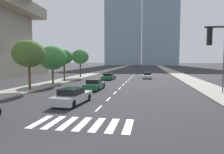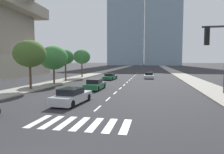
# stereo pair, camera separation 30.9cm
# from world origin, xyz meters

# --- Properties ---
(sidewalk_east) EXTENTS (4.00, 260.00, 0.15)m
(sidewalk_east) POSITION_xyz_m (11.71, 30.00, 0.07)
(sidewalk_east) COLOR gray
(sidewalk_east) RESTS_ON ground
(sidewalk_west) EXTENTS (4.00, 260.00, 0.15)m
(sidewalk_west) POSITION_xyz_m (-11.71, 30.00, 0.07)
(sidewalk_west) COLOR gray
(sidewalk_west) RESTS_ON ground
(crosswalk_near) EXTENTS (5.85, 2.73, 0.01)m
(crosswalk_near) POSITION_xyz_m (0.00, 6.00, 0.00)
(crosswalk_near) COLOR silver
(crosswalk_near) RESTS_ON ground
(lane_divider_center) EXTENTS (0.14, 50.00, 0.01)m
(lane_divider_center) POSITION_xyz_m (0.00, 34.00, 0.00)
(lane_divider_center) COLOR silver
(lane_divider_center) RESTS_ON ground
(sedan_silver_0) EXTENTS (2.02, 4.54, 1.26)m
(sedan_silver_0) POSITION_xyz_m (3.60, 38.83, 0.58)
(sedan_silver_0) COLOR #B7BABF
(sedan_silver_0) RESTS_ON ground
(sedan_green_1) EXTENTS (1.94, 4.52, 1.37)m
(sedan_green_1) POSITION_xyz_m (-3.05, 20.23, 0.63)
(sedan_green_1) COLOR #1E6038
(sedan_green_1) RESTS_ON ground
(sedan_silver_2) EXTENTS (2.27, 4.92, 1.37)m
(sedan_silver_2) POSITION_xyz_m (-2.67, 11.35, 0.63)
(sedan_silver_2) COLOR #B7BABF
(sedan_silver_2) RESTS_ON ground
(sedan_green_3) EXTENTS (2.18, 4.71, 1.24)m
(sedan_green_3) POSITION_xyz_m (-3.92, 34.56, 0.57)
(sedan_green_3) COLOR #1E6038
(sedan_green_3) RESTS_ON ground
(street_lamp_east) EXTENTS (0.50, 0.24, 8.53)m
(street_lamp_east) POSITION_xyz_m (12.01, 19.22, 5.03)
(street_lamp_east) COLOR #3F3F42
(street_lamp_east) RESTS_ON sidewalk_east
(street_tree_nearest) EXTENTS (3.99, 3.99, 6.16)m
(street_tree_nearest) POSITION_xyz_m (-10.91, 18.14, 4.60)
(street_tree_nearest) COLOR #4C3823
(street_tree_nearest) RESTS_ON sidewalk_west
(street_tree_second) EXTENTS (4.35, 4.35, 5.90)m
(street_tree_second) POSITION_xyz_m (-10.91, 24.54, 4.20)
(street_tree_second) COLOR #4C3823
(street_tree_second) RESTS_ON sidewalk_west
(street_tree_third) EXTENTS (3.04, 3.04, 5.54)m
(street_tree_third) POSITION_xyz_m (-10.91, 29.04, 4.37)
(street_tree_third) COLOR #4C3823
(street_tree_third) RESTS_ON sidewalk_west
(street_tree_fourth) EXTENTS (3.69, 3.69, 6.04)m
(street_tree_fourth) POSITION_xyz_m (-10.91, 37.83, 4.61)
(street_tree_fourth) COLOR #4C3823
(street_tree_fourth) RESTS_ON sidewalk_west
(office_tower_left_skyline) EXTENTS (29.58, 24.13, 85.55)m
(office_tower_left_skyline) POSITION_xyz_m (-17.38, 174.27, 42.25)
(office_tower_left_skyline) COLOR #7A93A8
(office_tower_left_skyline) RESTS_ON ground
(office_tower_center_skyline) EXTENTS (29.08, 20.28, 88.56)m
(office_tower_center_skyline) POSITION_xyz_m (13.04, 172.65, 40.68)
(office_tower_center_skyline) COLOR #7A93A8
(office_tower_center_skyline) RESTS_ON ground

